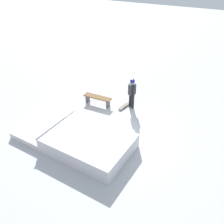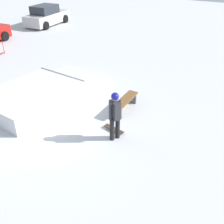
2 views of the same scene
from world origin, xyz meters
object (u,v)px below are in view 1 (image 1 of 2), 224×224
at_px(skateboard, 124,106).
at_px(park_bench, 98,99).
at_px(skater, 132,91).
at_px(skate_ramp, 80,140).

height_order(skateboard, park_bench, park_bench).
distance_m(skater, park_bench, 2.01).
relative_size(skate_ramp, park_bench, 3.53).
relative_size(skater, skateboard, 2.09).
bearing_deg(skateboard, skate_ramp, 5.45).
distance_m(skater, skateboard, 1.02).
xyz_separation_m(skate_ramp, skateboard, (-0.62, -3.72, -0.24)).
distance_m(skate_ramp, skater, 4.12).
relative_size(skate_ramp, skater, 3.30).
bearing_deg(park_bench, skate_ramp, 103.87).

